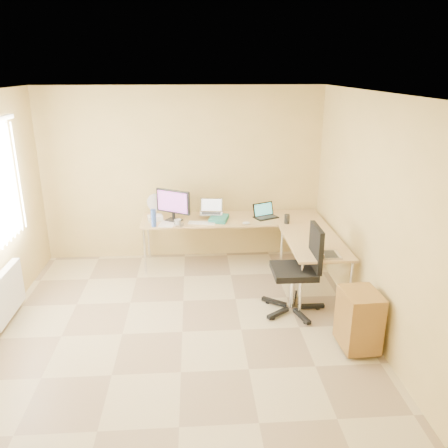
{
  "coord_description": "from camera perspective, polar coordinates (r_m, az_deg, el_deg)",
  "views": [
    {
      "loc": [
        0.17,
        -4.45,
        2.84
      ],
      "look_at": [
        0.55,
        1.1,
        0.9
      ],
      "focal_mm": 36.24,
      "sensor_mm": 36.0,
      "label": 1
    }
  ],
  "objects": [
    {
      "name": "keyboard",
      "position": [
        6.43,
        -2.82,
        0.13
      ],
      "size": [
        0.4,
        0.19,
        0.02
      ],
      "primitive_type": "cube",
      "rotation": [
        0.0,
        0.0,
        -0.21
      ],
      "color": "white",
      "rests_on": "desk_main"
    },
    {
      "name": "laptop_black",
      "position": [
        6.68,
        5.33,
        1.66
      ],
      "size": [
        0.41,
        0.37,
        0.21
      ],
      "primitive_type": "cube",
      "rotation": [
        0.0,
        0.0,
        0.43
      ],
      "color": "black",
      "rests_on": "desk_main"
    },
    {
      "name": "desk_main",
      "position": [
        6.79,
        1.04,
        -2.16
      ],
      "size": [
        2.65,
        0.7,
        0.73
      ],
      "primitive_type": "cube",
      "color": "tan",
      "rests_on": "ground"
    },
    {
      "name": "desk_fan",
      "position": [
        6.79,
        -8.58,
        2.3
      ],
      "size": [
        0.29,
        0.29,
        0.32
      ],
      "primitive_type": "cylinder",
      "rotation": [
        0.0,
        0.0,
        0.16
      ],
      "color": "silver",
      "rests_on": "desk_main"
    },
    {
      "name": "laptop_center",
      "position": [
        6.65,
        -1.63,
        2.18
      ],
      "size": [
        0.36,
        0.29,
        0.22
      ],
      "primitive_type": "cube",
      "rotation": [
        0.0,
        0.0,
        -0.11
      ],
      "color": "#A8A8AA",
      "rests_on": "desk_main"
    },
    {
      "name": "radiator",
      "position": [
        5.88,
        -25.7,
        -7.89
      ],
      "size": [
        0.09,
        0.8,
        0.55
      ],
      "primitive_type": "cube",
      "color": "white",
      "rests_on": "ground"
    },
    {
      "name": "book_stack",
      "position": [
        6.56,
        -0.65,
        0.7
      ],
      "size": [
        0.32,
        0.39,
        0.06
      ],
      "primitive_type": "cube",
      "rotation": [
        0.0,
        0.0,
        -0.25
      ],
      "color": "#216C61",
      "rests_on": "desk_main"
    },
    {
      "name": "cabinet",
      "position": [
        5.0,
        16.66,
        -11.43
      ],
      "size": [
        0.39,
        0.47,
        0.62
      ],
      "primitive_type": "cube",
      "rotation": [
        0.0,
        0.0,
        0.06
      ],
      "color": "brown",
      "rests_on": "ground"
    },
    {
      "name": "floor",
      "position": [
        5.28,
        -5.28,
        -13.39
      ],
      "size": [
        4.5,
        4.5,
        0.0
      ],
      "primitive_type": "plane",
      "color": "#C3B286",
      "rests_on": "ground"
    },
    {
      "name": "laptop_return",
      "position": [
        5.45,
        13.03,
        -2.79
      ],
      "size": [
        0.34,
        0.27,
        0.22
      ],
      "primitive_type": "cube",
      "rotation": [
        0.0,
        0.0,
        1.55
      ],
      "color": "#AAAABF",
      "rests_on": "desk_return"
    },
    {
      "name": "wall_right",
      "position": [
        5.09,
        18.57,
        0.59
      ],
      "size": [
        0.0,
        4.5,
        4.5
      ],
      "primitive_type": "plane",
      "rotation": [
        1.57,
        0.0,
        -1.57
      ],
      "color": "#DBBB73",
      "rests_on": "ground"
    },
    {
      "name": "monitor",
      "position": [
        6.52,
        -6.42,
        2.35
      ],
      "size": [
        0.55,
        0.43,
        0.46
      ],
      "primitive_type": "cube",
      "rotation": [
        0.0,
        0.0,
        -0.55
      ],
      "color": "black",
      "rests_on": "desk_main"
    },
    {
      "name": "water_bottle",
      "position": [
        6.35,
        -8.88,
        0.77
      ],
      "size": [
        0.08,
        0.08,
        0.25
      ],
      "primitive_type": "cylinder",
      "rotation": [
        0.0,
        0.0,
        -0.17
      ],
      "color": "#3658AA",
      "rests_on": "desk_main"
    },
    {
      "name": "ceiling",
      "position": [
        4.46,
        -6.33,
        16.03
      ],
      "size": [
        4.5,
        4.5,
        0.0
      ],
      "primitive_type": "plane",
      "rotation": [
        3.14,
        0.0,
        0.0
      ],
      "color": "white",
      "rests_on": "ground"
    },
    {
      "name": "mug",
      "position": [
        6.35,
        -5.85,
        0.17
      ],
      "size": [
        0.13,
        0.13,
        0.1
      ],
      "primitive_type": "imported",
      "rotation": [
        0.0,
        0.0,
        -0.35
      ],
      "color": "silver",
      "rests_on": "desk_main"
    },
    {
      "name": "white_box",
      "position": [
        6.63,
        -8.66,
        0.76
      ],
      "size": [
        0.23,
        0.19,
        0.07
      ],
      "primitive_type": "cube",
      "rotation": [
        0.0,
        0.0,
        0.24
      ],
      "color": "white",
      "rests_on": "desk_main"
    },
    {
      "name": "papers",
      "position": [
        6.46,
        -7.2,
        0.01
      ],
      "size": [
        0.25,
        0.33,
        0.01
      ],
      "primitive_type": "cube",
      "rotation": [
        0.0,
        0.0,
        -0.15
      ],
      "color": "silver",
      "rests_on": "desk_main"
    },
    {
      "name": "wall_back",
      "position": [
        6.88,
        -5.26,
        6.19
      ],
      "size": [
        4.5,
        0.0,
        4.5
      ],
      "primitive_type": "plane",
      "rotation": [
        1.57,
        0.0,
        0.0
      ],
      "color": "#DBBB73",
      "rests_on": "ground"
    },
    {
      "name": "black_cup",
      "position": [
        6.48,
        7.94,
        0.62
      ],
      "size": [
        0.1,
        0.1,
        0.13
      ],
      "primitive_type": "cylinder",
      "rotation": [
        0.0,
        0.0,
        -0.43
      ],
      "color": "black",
      "rests_on": "desk_main"
    },
    {
      "name": "office_chair",
      "position": [
        5.51,
        8.76,
        -6.15
      ],
      "size": [
        0.66,
        0.66,
        1.1
      ],
      "primitive_type": "cube",
      "rotation": [
        0.0,
        0.0,
        -0.0
      ],
      "color": "black",
      "rests_on": "ground"
    },
    {
      "name": "cd_stack",
      "position": [
        6.36,
        -5.7,
        -0.09
      ],
      "size": [
        0.16,
        0.16,
        0.03
      ],
      "primitive_type": "cylinder",
      "rotation": [
        0.0,
        0.0,
        -0.22
      ],
      "color": "#B5B4BF",
      "rests_on": "desk_main"
    },
    {
      "name": "mouse",
      "position": [
        6.4,
        2.83,
        0.13
      ],
      "size": [
        0.12,
        0.08,
        0.04
      ],
      "primitive_type": "ellipsoid",
      "rotation": [
        0.0,
        0.0,
        -0.06
      ],
      "color": "silver",
      "rests_on": "desk_main"
    },
    {
      "name": "desk_return",
      "position": [
        6.05,
        11.15,
        -5.33
      ],
      "size": [
        0.7,
        1.3,
        0.73
      ],
      "primitive_type": "cube",
      "color": "tan",
      "rests_on": "ground"
    },
    {
      "name": "wall_front",
      "position": [
        2.69,
        -7.07,
        -15.79
      ],
      "size": [
        4.5,
        0.0,
        4.5
      ],
      "primitive_type": "plane",
      "rotation": [
        -1.57,
        0.0,
        0.0
      ],
      "color": "#DBBB73",
      "rests_on": "ground"
    }
  ]
}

